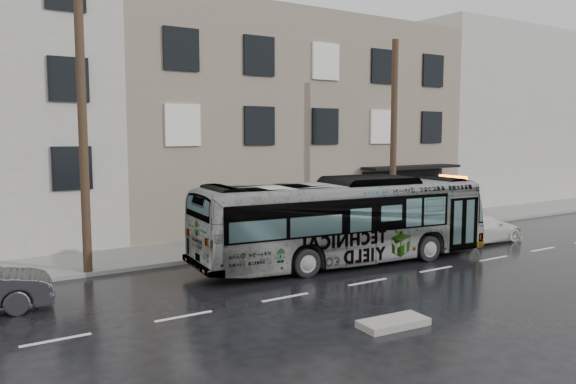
% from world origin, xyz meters
% --- Properties ---
extents(ground, '(120.00, 120.00, 0.00)m').
position_xyz_m(ground, '(0.00, 0.00, 0.00)').
color(ground, black).
rests_on(ground, ground).
extents(sidewalk, '(90.00, 3.60, 0.15)m').
position_xyz_m(sidewalk, '(0.00, 4.90, 0.07)').
color(sidewalk, gray).
rests_on(sidewalk, ground).
extents(building_taupe, '(20.00, 12.00, 11.00)m').
position_xyz_m(building_taupe, '(5.00, 12.70, 5.50)').
color(building_taupe, gray).
rests_on(building_taupe, ground).
extents(building_filler, '(18.00, 12.00, 12.00)m').
position_xyz_m(building_filler, '(24.00, 12.70, 6.00)').
color(building_filler, '#B7B5AD').
rests_on(building_filler, ground).
extents(utility_pole_front, '(0.30, 0.30, 9.00)m').
position_xyz_m(utility_pole_front, '(6.50, 3.30, 4.65)').
color(utility_pole_front, '#453222').
rests_on(utility_pole_front, sidewalk).
extents(utility_pole_rear, '(0.30, 0.30, 9.00)m').
position_xyz_m(utility_pole_rear, '(-7.50, 3.30, 4.65)').
color(utility_pole_rear, '#453222').
rests_on(utility_pole_rear, sidewalk).
extents(sign_post, '(0.06, 0.06, 2.40)m').
position_xyz_m(sign_post, '(7.60, 3.30, 1.35)').
color(sign_post, slate).
rests_on(sign_post, sidewalk).
extents(bus, '(11.76, 3.87, 3.21)m').
position_xyz_m(bus, '(0.99, 0.05, 1.61)').
color(bus, '#B2B2B2').
rests_on(bus, ground).
extents(white_sedan, '(4.43, 1.87, 1.28)m').
position_xyz_m(white_sedan, '(8.63, -0.05, 0.64)').
color(white_sedan, silver).
rests_on(white_sedan, ground).
extents(slush_pile, '(1.86, 0.93, 0.18)m').
position_xyz_m(slush_pile, '(-2.25, -6.08, 0.09)').
color(slush_pile, gray).
rests_on(slush_pile, ground).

